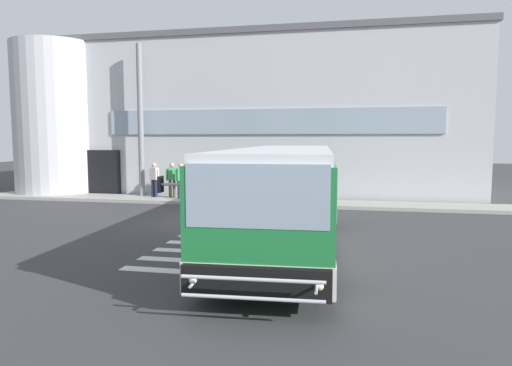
{
  "coord_description": "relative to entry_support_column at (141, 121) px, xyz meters",
  "views": [
    {
      "loc": [
        4.85,
        -15.25,
        2.94
      ],
      "look_at": [
        1.86,
        -0.69,
        1.5
      ],
      "focal_mm": 31.52,
      "sensor_mm": 36.0,
      "label": 1
    }
  ],
  "objects": [
    {
      "name": "bus_main_foreground",
      "position": [
        8.29,
        -8.11,
        -2.53
      ],
      "size": [
        3.21,
        11.74,
        2.7
      ],
      "color": "#1E7238",
      "rests_on": "ground"
    },
    {
      "name": "passenger_by_doorway",
      "position": [
        1.68,
        -0.22,
        -2.78
      ],
      "size": [
        0.52,
        0.38,
        1.68
      ],
      "color": "#4C4233",
      "rests_on": "boarding_curb"
    },
    {
      "name": "passenger_at_curb_edge",
      "position": [
        2.3,
        -0.64,
        -2.78
      ],
      "size": [
        0.49,
        0.4,
        1.68
      ],
      "color": "#1E2338",
      "rests_on": "boarding_curb"
    },
    {
      "name": "entry_support_column",
      "position": [
        0.0,
        0.0,
        0.0
      ],
      "size": [
        0.28,
        0.28,
        7.42
      ],
      "primitive_type": "cylinder",
      "color": "slate",
      "rests_on": "boarding_curb"
    },
    {
      "name": "boarding_curb",
      "position": [
        5.18,
        -0.6,
        -3.79
      ],
      "size": [
        26.1,
        2.0,
        0.15
      ],
      "primitive_type": "cube",
      "color": "#9E9B93",
      "rests_on": "ground"
    },
    {
      "name": "passenger_near_column",
      "position": [
        0.8,
        -0.32,
        -2.78
      ],
      "size": [
        0.57,
        0.32,
        1.68
      ],
      "color": "#1E2338",
      "rests_on": "boarding_curb"
    },
    {
      "name": "terminal_building",
      "position": [
        4.49,
        6.23,
        0.27
      ],
      "size": [
        23.9,
        13.8,
        8.28
      ],
      "color": "#B7B7BC",
      "rests_on": "ground"
    },
    {
      "name": "ground_plane",
      "position": [
        5.18,
        -5.4,
        -3.87
      ],
      "size": [
        80.0,
        90.0,
        0.02
      ],
      "primitive_type": "cube",
      "color": "#353538",
      "rests_on": "ground"
    },
    {
      "name": "bay_paint_stripes",
      "position": [
        7.18,
        -9.6,
        -3.86
      ],
      "size": [
        4.4,
        3.96,
        0.01
      ],
      "color": "silver",
      "rests_on": "ground"
    }
  ]
}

